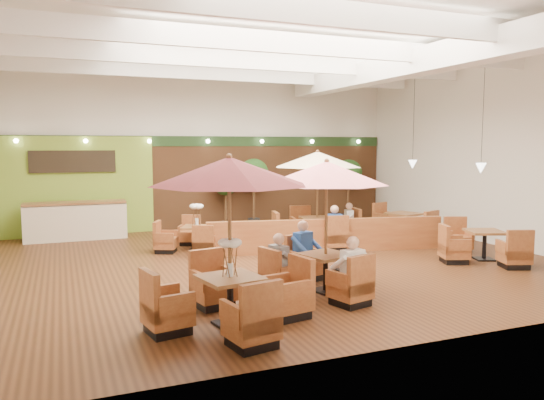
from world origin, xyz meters
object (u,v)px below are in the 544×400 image
topiary_1 (254,176)px  topiary_2 (349,175)px  diner_0 (351,264)px  table_0 (230,211)px  diner_1 (305,245)px  booth_divider (328,236)px  table_5 (404,225)px  topiary_0 (225,185)px  table_4 (476,247)px  diner_2 (281,258)px  diner_4 (347,218)px  table_2 (317,181)px  service_counter (76,221)px  table_3 (189,235)px  table_1 (323,197)px  diner_3 (334,224)px

topiary_1 → topiary_2: (3.82, 0.00, -0.05)m
diner_0 → topiary_1: bearing=72.5°
table_0 → diner_1: table_0 is taller
booth_divider → diner_0: (-1.88, -4.45, 0.31)m
booth_divider → table_0: table_0 is taller
table_5 → topiary_1: topiary_1 is taller
topiary_0 → topiary_2: topiary_2 is taller
table_4 → topiary_2: topiary_2 is taller
table_0 → diner_1: bearing=31.6°
table_0 → diner_2: bearing=29.6°
diner_2 → diner_4: size_ratio=1.07×
diner_1 → table_2: bearing=-144.8°
table_5 → topiary_0: 6.12m
table_4 → topiary_1: topiary_1 is taller
table_4 → table_5: bearing=105.0°
service_counter → table_2: 7.56m
table_5 → topiary_2: 3.89m
topiary_1 → table_2: bearing=-80.3°
service_counter → table_4: 11.63m
topiary_0 → topiary_2: size_ratio=0.88×
topiary_0 → topiary_1: size_ratio=0.85×
table_4 → diner_2: diner_2 is taller
topiary_0 → topiary_1: bearing=-0.0°
topiary_1 → topiary_2: topiary_1 is taller
table_3 → topiary_1: 4.67m
table_3 → diner_2: (0.63, -5.05, 0.32)m
booth_divider → diner_4: diner_4 is taller
table_5 → diner_0: bearing=-149.6°
topiary_0 → table_4: bearing=-58.3°
table_0 → table_1: size_ratio=1.04×
topiary_1 → diner_4: (1.65, -3.71, -1.09)m
diner_3 → service_counter: bearing=158.5°
table_2 → table_5: size_ratio=1.02×
booth_divider → topiary_0: size_ratio=3.16×
diner_3 → topiary_0: bearing=122.6°
topiary_2 → service_counter: bearing=-178.8°
table_2 → topiary_0: 4.08m
diner_4 → diner_1: bearing=155.8°
service_counter → topiary_2: topiary_2 is taller
table_4 → diner_1: bearing=-157.7°
service_counter → topiary_1: topiary_1 is taller
service_counter → table_5: bearing=-19.6°
table_4 → diner_2: (-5.83, -1.11, 0.40)m
service_counter → topiary_0: 4.99m
topiary_1 → diner_3: size_ratio=2.97×
table_0 → topiary_1: 10.20m
table_0 → table_2: 7.28m
diner_1 → diner_2: size_ratio=1.07×
table_3 → topiary_2: topiary_2 is taller
table_3 → diner_3: table_3 is taller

